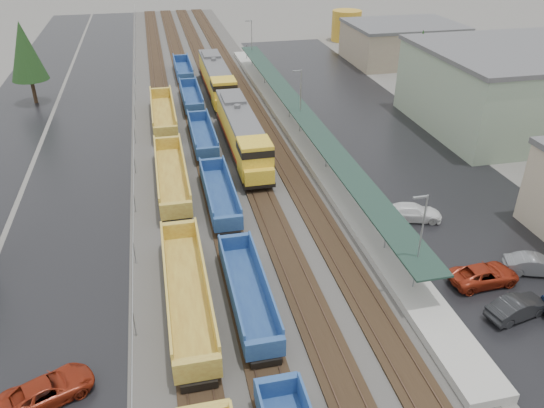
{
  "coord_description": "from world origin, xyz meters",
  "views": [
    {
      "loc": [
        -6.6,
        -6.56,
        23.98
      ],
      "look_at": [
        1.94,
        31.4,
        2.0
      ],
      "focal_mm": 35.0,
      "sensor_mm": 36.0,
      "label": 1
    }
  ],
  "objects_px": {
    "parked_car_east_e": "(535,265)",
    "parked_car_east_b": "(484,275)",
    "storage_tank": "(346,26)",
    "locomotive_trail": "(217,79)",
    "well_string_blue": "(219,195)",
    "well_string_yellow": "(187,292)",
    "parked_car_east_a": "(518,308)",
    "locomotive_lead": "(242,134)",
    "parked_car_east_c": "(413,212)",
    "parked_car_west_c": "(47,390)"
  },
  "relations": [
    {
      "from": "parked_car_east_e",
      "to": "parked_car_east_c",
      "type": "bearing_deg",
      "value": 50.32
    },
    {
      "from": "locomotive_trail",
      "to": "parked_car_east_a",
      "type": "bearing_deg",
      "value": -75.41
    },
    {
      "from": "well_string_blue",
      "to": "parked_car_east_e",
      "type": "bearing_deg",
      "value": -35.58
    },
    {
      "from": "storage_tank",
      "to": "well_string_blue",
      "type": "bearing_deg",
      "value": -118.86
    },
    {
      "from": "parked_car_east_a",
      "to": "locomotive_lead",
      "type": "bearing_deg",
      "value": 12.18
    },
    {
      "from": "well_string_blue",
      "to": "storage_tank",
      "type": "xyz_separation_m",
      "value": [
        34.11,
        61.89,
        1.82
      ]
    },
    {
      "from": "well_string_blue",
      "to": "parked_car_east_a",
      "type": "bearing_deg",
      "value": -48.21
    },
    {
      "from": "parked_car_east_e",
      "to": "locomotive_lead",
      "type": "bearing_deg",
      "value": 53.58
    },
    {
      "from": "parked_car_west_c",
      "to": "parked_car_east_a",
      "type": "bearing_deg",
      "value": -113.47
    },
    {
      "from": "well_string_blue",
      "to": "well_string_yellow",
      "type": "bearing_deg",
      "value": -106.52
    },
    {
      "from": "locomotive_trail",
      "to": "storage_tank",
      "type": "distance_m",
      "value": 42.67
    },
    {
      "from": "parked_car_west_c",
      "to": "parked_car_east_e",
      "type": "xyz_separation_m",
      "value": [
        33.7,
        4.34,
        0.03
      ]
    },
    {
      "from": "storage_tank",
      "to": "parked_car_east_a",
      "type": "distance_m",
      "value": 82.97
    },
    {
      "from": "parked_car_east_c",
      "to": "well_string_yellow",
      "type": "bearing_deg",
      "value": 125.48
    },
    {
      "from": "locomotive_lead",
      "to": "storage_tank",
      "type": "bearing_deg",
      "value": 59.56
    },
    {
      "from": "parked_car_east_c",
      "to": "parked_car_east_a",
      "type": "bearing_deg",
      "value": -159.2
    },
    {
      "from": "well_string_blue",
      "to": "parked_car_east_e",
      "type": "distance_m",
      "value": 26.42
    },
    {
      "from": "well_string_blue",
      "to": "parked_car_east_b",
      "type": "bearing_deg",
      "value": -42.4
    },
    {
      "from": "locomotive_lead",
      "to": "well_string_blue",
      "type": "relative_size",
      "value": 0.21
    },
    {
      "from": "well_string_yellow",
      "to": "storage_tank",
      "type": "distance_m",
      "value": 84.48
    },
    {
      "from": "locomotive_lead",
      "to": "parked_car_east_b",
      "type": "xyz_separation_m",
      "value": [
        13.09,
        -26.27,
        -1.77
      ]
    },
    {
      "from": "parked_car_east_c",
      "to": "parked_car_west_c",
      "type": "bearing_deg",
      "value": 131.06
    },
    {
      "from": "well_string_yellow",
      "to": "locomotive_trail",
      "type": "bearing_deg",
      "value": 79.95
    },
    {
      "from": "locomotive_lead",
      "to": "parked_car_east_e",
      "type": "bearing_deg",
      "value": -56.11
    },
    {
      "from": "locomotive_trail",
      "to": "parked_car_east_b",
      "type": "relative_size",
      "value": 4.04
    },
    {
      "from": "well_string_yellow",
      "to": "storage_tank",
      "type": "xyz_separation_m",
      "value": [
        38.11,
        75.38,
        1.71
      ]
    },
    {
      "from": "storage_tank",
      "to": "parked_car_east_b",
      "type": "xyz_separation_m",
      "value": [
        -17.02,
        -77.51,
        -2.21
      ]
    },
    {
      "from": "parked_car_east_e",
      "to": "storage_tank",
      "type": "bearing_deg",
      "value": 10.41
    },
    {
      "from": "well_string_yellow",
      "to": "well_string_blue",
      "type": "height_order",
      "value": "well_string_yellow"
    },
    {
      "from": "well_string_blue",
      "to": "parked_car_east_b",
      "type": "distance_m",
      "value": 23.15
    },
    {
      "from": "parked_car_east_e",
      "to": "parked_car_east_b",
      "type": "bearing_deg",
      "value": 112.86
    },
    {
      "from": "well_string_yellow",
      "to": "parked_car_east_c",
      "type": "distance_m",
      "value": 21.35
    },
    {
      "from": "storage_tank",
      "to": "locomotive_trail",
      "type": "bearing_deg",
      "value": -134.88
    },
    {
      "from": "parked_car_east_a",
      "to": "storage_tank",
      "type": "bearing_deg",
      "value": -23.41
    },
    {
      "from": "well_string_blue",
      "to": "parked_car_west_c",
      "type": "distance_m",
      "value": 23.19
    },
    {
      "from": "locomotive_lead",
      "to": "parked_car_west_c",
      "type": "xyz_separation_m",
      "value": [
        -16.21,
        -30.37,
        -1.78
      ]
    },
    {
      "from": "parked_car_east_a",
      "to": "parked_car_east_c",
      "type": "relative_size",
      "value": 0.9
    },
    {
      "from": "parked_car_east_b",
      "to": "locomotive_lead",
      "type": "bearing_deg",
      "value": 24.09
    },
    {
      "from": "parked_car_west_c",
      "to": "parked_car_east_b",
      "type": "distance_m",
      "value": 29.59
    },
    {
      "from": "locomotive_lead",
      "to": "storage_tank",
      "type": "height_order",
      "value": "storage_tank"
    },
    {
      "from": "locomotive_trail",
      "to": "well_string_yellow",
      "type": "xyz_separation_m",
      "value": [
        -8.0,
        -45.15,
        -1.26
      ]
    },
    {
      "from": "locomotive_trail",
      "to": "parked_car_east_b",
      "type": "distance_m",
      "value": 49.09
    },
    {
      "from": "locomotive_trail",
      "to": "parked_car_west_c",
      "type": "relative_size",
      "value": 4.1
    },
    {
      "from": "parked_car_east_a",
      "to": "parked_car_east_e",
      "type": "relative_size",
      "value": 1.02
    },
    {
      "from": "parked_car_east_b",
      "to": "parked_car_east_c",
      "type": "distance_m",
      "value": 9.46
    },
    {
      "from": "locomotive_trail",
      "to": "well_string_blue",
      "type": "xyz_separation_m",
      "value": [
        -4.0,
        -31.66,
        -1.37
      ]
    },
    {
      "from": "well_string_yellow",
      "to": "parked_car_west_c",
      "type": "distance_m",
      "value": 10.32
    },
    {
      "from": "well_string_blue",
      "to": "storage_tank",
      "type": "distance_m",
      "value": 70.69
    },
    {
      "from": "locomotive_trail",
      "to": "storage_tank",
      "type": "xyz_separation_m",
      "value": [
        30.11,
        30.23,
        0.44
      ]
    },
    {
      "from": "locomotive_trail",
      "to": "parked_car_east_e",
      "type": "height_order",
      "value": "locomotive_trail"
    }
  ]
}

